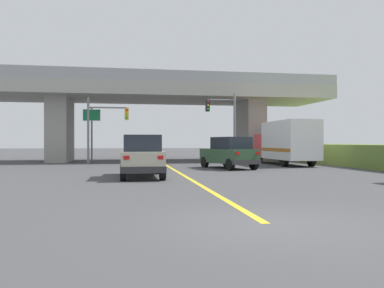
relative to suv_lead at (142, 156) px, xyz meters
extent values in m
plane|color=#424244|center=(2.13, 16.60, -1.01)|extent=(160.00, 160.00, 0.00)
cube|color=#A8A59E|center=(2.13, 16.60, 5.11)|extent=(30.58, 8.17, 1.15)
cube|color=#9A9891|center=(-6.49, 16.60, 1.76)|extent=(1.73, 4.90, 5.55)
cube|color=#9A9891|center=(10.75, 16.60, 1.76)|extent=(1.73, 4.90, 5.55)
cube|color=#9EA0A5|center=(2.13, 12.67, 6.13)|extent=(30.58, 0.20, 0.90)
cube|color=#9EA0A5|center=(2.13, 20.54, 6.13)|extent=(30.58, 0.20, 0.90)
cube|color=yellow|center=(2.13, 1.37, -1.01)|extent=(0.20, 24.93, 0.01)
cube|color=#B7B29E|center=(0.00, 0.12, -0.20)|extent=(1.91, 4.58, 0.90)
cube|color=#1E232D|center=(0.00, -0.23, 0.63)|extent=(1.68, 2.52, 0.76)
cube|color=#2D2D30|center=(0.00, -2.13, -0.51)|extent=(1.95, 0.20, 0.28)
cube|color=red|center=(-0.72, -2.20, 0.02)|extent=(0.24, 0.06, 0.16)
cube|color=red|center=(0.72, -2.20, 0.02)|extent=(0.24, 0.06, 0.16)
cylinder|color=black|center=(-0.86, 1.86, -0.65)|extent=(0.26, 0.72, 0.72)
cylinder|color=black|center=(0.86, 1.86, -0.65)|extent=(0.26, 0.72, 0.72)
cylinder|color=black|center=(-0.86, -1.63, -0.65)|extent=(0.26, 0.72, 0.72)
cylinder|color=black|center=(0.86, -1.63, -0.65)|extent=(0.26, 0.72, 0.72)
cube|color=#2D4C33|center=(5.73, 5.45, -0.20)|extent=(3.07, 4.70, 0.90)
cube|color=#1E232D|center=(5.82, 5.14, 0.63)|extent=(2.29, 2.77, 0.76)
cube|color=#2D2D30|center=(6.33, 3.42, -0.51)|extent=(1.93, 0.75, 0.28)
cube|color=red|center=(5.66, 3.15, 0.02)|extent=(0.25, 0.13, 0.16)
cube|color=red|center=(7.04, 3.56, 0.02)|extent=(0.25, 0.13, 0.16)
cylinder|color=black|center=(4.45, 6.76, -0.65)|extent=(0.45, 0.76, 0.72)
cylinder|color=black|center=(6.09, 7.25, -0.65)|extent=(0.45, 0.76, 0.72)
cylinder|color=black|center=(5.37, 3.66, -0.65)|extent=(0.45, 0.76, 0.72)
cylinder|color=black|center=(7.01, 4.14, -0.65)|extent=(0.45, 0.76, 0.72)
cube|color=red|center=(11.01, 11.73, 0.39)|extent=(2.20, 2.00, 1.90)
cube|color=white|center=(11.01, 7.94, 0.83)|extent=(2.31, 5.58, 2.78)
cube|color=#B26619|center=(11.01, 7.94, 0.13)|extent=(2.33, 5.47, 0.24)
cylinder|color=black|center=(10.01, 11.73, -0.56)|extent=(0.30, 0.90, 0.90)
cylinder|color=black|center=(12.01, 11.73, -0.56)|extent=(0.30, 0.90, 0.90)
cylinder|color=black|center=(10.01, 6.54, -0.56)|extent=(0.30, 0.90, 0.90)
cylinder|color=black|center=(12.01, 6.54, -0.56)|extent=(0.30, 0.90, 0.90)
cube|color=black|center=(1.77, 27.56, -0.20)|extent=(1.98, 4.79, 0.90)
cube|color=#1E232D|center=(1.77, 27.20, 0.63)|extent=(1.74, 2.64, 0.76)
cube|color=#2D2D30|center=(1.77, 25.21, -0.51)|extent=(2.02, 0.20, 0.28)
cube|color=red|center=(1.02, 25.14, 0.02)|extent=(0.24, 0.06, 0.16)
cube|color=red|center=(2.51, 25.14, 0.02)|extent=(0.24, 0.06, 0.16)
cylinder|color=black|center=(0.88, 29.40, -0.65)|extent=(0.26, 0.72, 0.72)
cylinder|color=black|center=(2.66, 29.40, -0.65)|extent=(0.26, 0.72, 0.72)
cylinder|color=black|center=(0.88, 25.71, -0.65)|extent=(0.26, 0.72, 0.72)
cylinder|color=black|center=(2.66, 25.71, -0.65)|extent=(0.26, 0.72, 0.72)
cylinder|color=slate|center=(7.99, 11.96, 1.84)|extent=(0.18, 0.18, 5.70)
cylinder|color=slate|center=(6.86, 11.96, 4.13)|extent=(2.26, 0.12, 0.12)
cube|color=#232326|center=(5.73, 11.96, 3.65)|extent=(0.32, 0.26, 0.96)
sphere|color=red|center=(5.73, 11.81, 3.95)|extent=(0.16, 0.16, 0.16)
sphere|color=gold|center=(5.73, 11.81, 3.65)|extent=(0.16, 0.16, 0.16)
sphere|color=green|center=(5.73, 11.81, 3.35)|extent=(0.16, 0.16, 0.16)
cylinder|color=slate|center=(-3.72, 12.62, 1.61)|extent=(0.18, 0.18, 5.25)
cylinder|color=slate|center=(-2.23, 12.62, 3.43)|extent=(2.98, 0.12, 0.12)
cube|color=gold|center=(-0.74, 12.62, 2.95)|extent=(0.32, 0.26, 0.96)
sphere|color=red|center=(-0.74, 12.47, 3.25)|extent=(0.16, 0.16, 0.16)
sphere|color=gold|center=(-0.74, 12.47, 2.95)|extent=(0.16, 0.16, 0.16)
sphere|color=green|center=(-0.74, 12.47, 2.65)|extent=(0.16, 0.16, 0.16)
cylinder|color=#56595E|center=(-3.62, 14.51, 1.29)|extent=(0.14, 0.14, 4.60)
cube|color=#197242|center=(-3.62, 14.45, 2.94)|extent=(1.36, 0.08, 0.89)
cube|color=white|center=(-3.62, 14.45, 2.94)|extent=(1.44, 0.04, 0.97)
camera|label=1|loc=(-0.67, -18.64, 0.65)|focal=36.12mm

